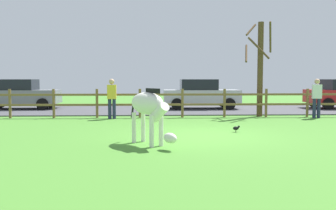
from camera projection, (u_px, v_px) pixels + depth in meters
name	position (u px, v px, depth m)	size (l,w,h in m)	color
ground_plane	(203.00, 135.00, 10.66)	(60.00, 60.00, 0.00)	#47842D
parking_asphalt	(179.00, 109.00, 19.93)	(28.00, 7.40, 0.05)	#47474C
paddock_fence	(182.00, 101.00, 15.59)	(21.74, 0.11, 1.22)	brown
bare_tree	(260.00, 66.00, 15.89)	(1.34, 1.41, 4.09)	#513A23
zebra	(149.00, 108.00, 9.10)	(1.30, 1.66, 1.41)	white
crow_on_grass	(236.00, 128.00, 11.31)	(0.22, 0.10, 0.20)	black
parked_car_silver	(201.00, 94.00, 19.58)	(4.01, 1.90, 1.56)	#B7BABF
parked_car_grey	(20.00, 94.00, 19.39)	(4.06, 1.99, 1.56)	slate
visitor_left_of_tree	(317.00, 96.00, 15.28)	(0.39, 0.28, 1.64)	#232847
visitor_right_of_tree	(112.00, 97.00, 14.99)	(0.36, 0.23, 1.64)	#232847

